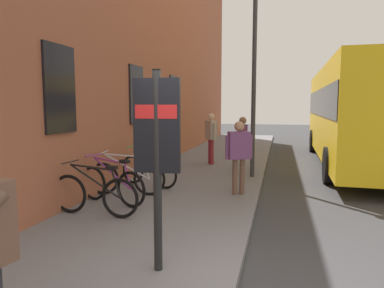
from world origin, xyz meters
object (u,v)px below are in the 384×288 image
bicycle_mid_rack (112,185)px  street_lamp (254,60)px  pedestrian_crossing_street (242,138)px  pedestrian_near_bus (239,150)px  bicycle_leaning_wall (94,194)px  bicycle_beside_lamp (148,171)px  transit_info_sign (157,139)px  bicycle_by_door (127,178)px  pedestrian_by_facade (211,133)px  city_bus (357,111)px

bicycle_mid_rack → street_lamp: bearing=-36.5°
pedestrian_crossing_street → street_lamp: size_ratio=0.30×
pedestrian_near_bus → bicycle_mid_rack: bearing=120.1°
bicycle_leaning_wall → pedestrian_near_bus: pedestrian_near_bus is taller
bicycle_beside_lamp → pedestrian_near_bus: 2.34m
transit_info_sign → street_lamp: size_ratio=0.44×
bicycle_leaning_wall → bicycle_mid_rack: same height
bicycle_beside_lamp → pedestrian_near_bus: (-0.25, -2.24, 0.61)m
transit_info_sign → pedestrian_crossing_street: bearing=-2.6°
bicycle_leaning_wall → bicycle_by_door: size_ratio=1.01×
street_lamp → pedestrian_by_facade: bearing=40.4°
transit_info_sign → city_bus: size_ratio=0.23×
bicycle_by_door → bicycle_mid_rack: bearing=-179.5°
bicycle_by_door → street_lamp: (2.72, -2.55, 2.81)m
bicycle_beside_lamp → pedestrian_near_bus: pedestrian_near_bus is taller
bicycle_by_door → city_bus: bearing=-43.4°
bicycle_by_door → pedestrian_near_bus: size_ratio=1.07×
bicycle_beside_lamp → street_lamp: bearing=-53.1°
transit_info_sign → city_bus: city_bus is taller
bicycle_mid_rack → pedestrian_by_facade: size_ratio=0.99×
bicycle_by_door → pedestrian_crossing_street: 4.13m
transit_info_sign → pedestrian_by_facade: 7.78m
bicycle_mid_rack → transit_info_sign: transit_info_sign is taller
city_bus → street_lamp: size_ratio=1.95×
bicycle_by_door → pedestrian_by_facade: pedestrian_by_facade is taller
bicycle_leaning_wall → pedestrian_by_facade: size_ratio=1.03×
bicycle_mid_rack → pedestrian_by_facade: 5.37m
bicycle_by_door → bicycle_beside_lamp: same height
bicycle_leaning_wall → pedestrian_near_bus: 3.25m
bicycle_beside_lamp → pedestrian_near_bus: size_ratio=1.03×
pedestrian_near_bus → bicycle_beside_lamp: bearing=83.7°
street_lamp → bicycle_mid_rack: bearing=143.5°
bicycle_mid_rack → city_bus: city_bus is taller
transit_info_sign → pedestrian_crossing_street: size_ratio=1.46×
bicycle_leaning_wall → bicycle_mid_rack: size_ratio=1.04×
bicycle_leaning_wall → bicycle_beside_lamp: same height
bicycle_by_door → pedestrian_crossing_street: (3.45, -2.19, 0.62)m
bicycle_beside_lamp → pedestrian_crossing_street: 3.30m
city_bus → pedestrian_by_facade: 5.17m
city_bus → bicycle_by_door: bearing=136.6°
bicycle_mid_rack → bicycle_by_door: 0.72m
bicycle_leaning_wall → street_lamp: 5.64m
street_lamp → pedestrian_near_bus: bearing=175.9°
bicycle_beside_lamp → pedestrian_by_facade: bearing=-13.5°
transit_info_sign → bicycle_leaning_wall: bearing=46.9°
bicycle_by_door → street_lamp: 4.67m
pedestrian_crossing_street → street_lamp: 2.34m
transit_info_sign → city_bus: 10.20m
bicycle_mid_rack → city_bus: 9.16m
bicycle_mid_rack → bicycle_beside_lamp: size_ratio=1.01×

